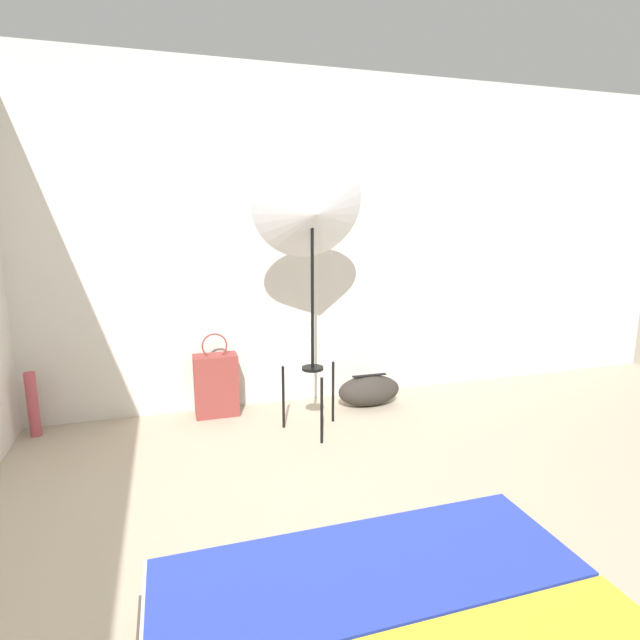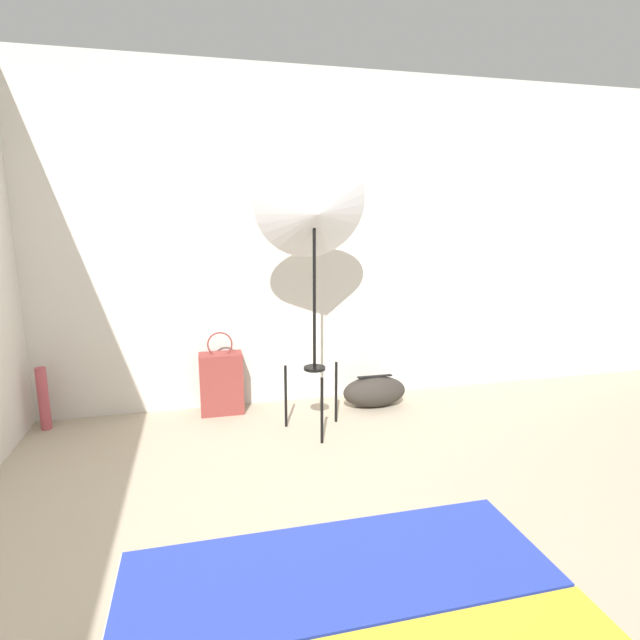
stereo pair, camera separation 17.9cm
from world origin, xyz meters
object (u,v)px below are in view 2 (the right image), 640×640
object	(u,v)px
tote_bag	(221,383)
duffel_bag	(374,391)
photo_umbrella	(314,210)
paper_roll	(43,399)

from	to	relation	value
tote_bag	duffel_bag	bearing A→B (deg)	-7.32
photo_umbrella	paper_roll	bearing A→B (deg)	165.74
tote_bag	paper_roll	world-z (taller)	tote_bag
tote_bag	paper_roll	size ratio (longest dim) A/B	1.41
duffel_bag	tote_bag	bearing A→B (deg)	172.68
duffel_bag	paper_roll	distance (m)	2.45
paper_roll	tote_bag	bearing A→B (deg)	0.65
tote_bag	duffel_bag	size ratio (longest dim) A/B	1.25
photo_umbrella	tote_bag	xyz separation A→B (m)	(-0.62, 0.49, -1.29)
photo_umbrella	paper_roll	distance (m)	2.33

